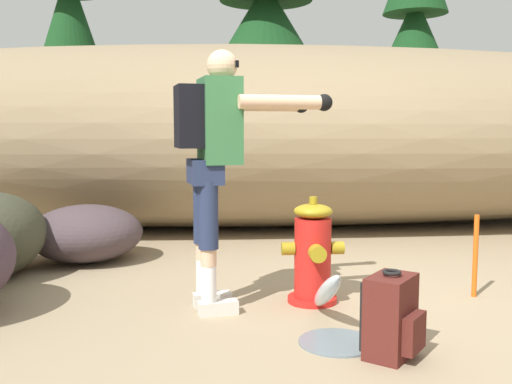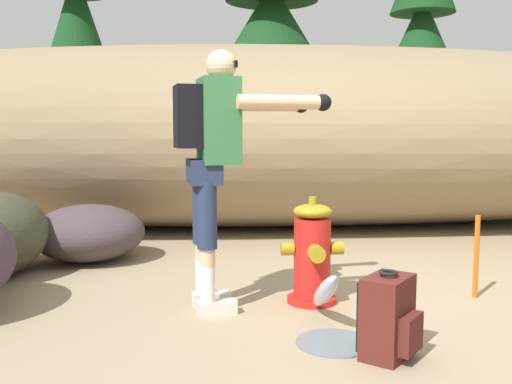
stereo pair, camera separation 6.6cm
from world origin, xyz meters
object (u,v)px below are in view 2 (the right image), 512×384
(fire_hydrant, at_px, (312,255))
(spare_backpack, at_px, (389,318))
(survey_stake, at_px, (476,257))
(boulder_large, at_px, (88,233))
(utility_worker, at_px, (217,147))

(fire_hydrant, relative_size, spare_backpack, 1.59)
(survey_stake, bearing_deg, boulder_large, 155.39)
(fire_hydrant, bearing_deg, utility_worker, -170.24)
(fire_hydrant, height_order, boulder_large, fire_hydrant)
(utility_worker, height_order, survey_stake, utility_worker)
(utility_worker, distance_m, boulder_large, 2.11)
(fire_hydrant, bearing_deg, survey_stake, 1.64)
(fire_hydrant, height_order, utility_worker, utility_worker)
(spare_backpack, bearing_deg, survey_stake, 86.58)
(spare_backpack, distance_m, boulder_large, 3.20)
(spare_backpack, bearing_deg, boulder_large, 169.86)
(survey_stake, bearing_deg, fire_hydrant, -178.36)
(spare_backpack, bearing_deg, fire_hydrant, 142.85)
(utility_worker, relative_size, survey_stake, 2.87)
(utility_worker, bearing_deg, fire_hydrant, -0.32)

